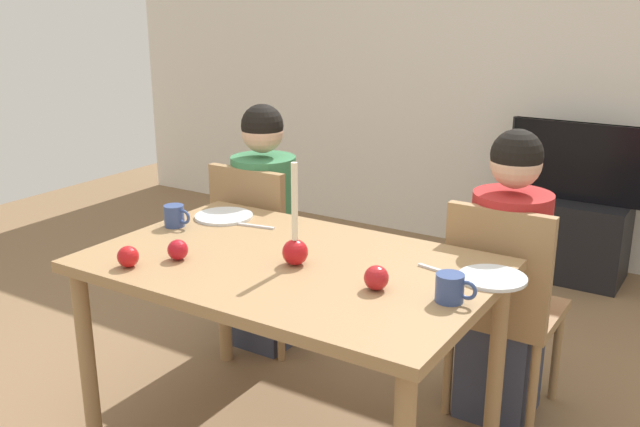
{
  "coord_description": "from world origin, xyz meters",
  "views": [
    {
      "loc": [
        1.33,
        -1.9,
        1.64
      ],
      "look_at": [
        0.0,
        0.2,
        0.87
      ],
      "focal_mm": 39.85,
      "sensor_mm": 36.0,
      "label": 1
    }
  ],
  "objects_px": {
    "dining_table": "(290,283)",
    "person_right_child": "(506,283)",
    "chair_right": "(502,299)",
    "person_left_child": "(265,232)",
    "tv": "(578,162)",
    "plate_left": "(224,216)",
    "apple_by_left_plate": "(178,250)",
    "mug_right": "(451,288)",
    "apple_near_candle": "(128,257)",
    "apple_by_right_mug": "(376,278)",
    "tv_stand": "(569,238)",
    "plate_right": "(493,278)",
    "chair_left": "(261,245)",
    "candle_centerpiece": "(295,245)",
    "mug_left": "(175,216)"
  },
  "relations": [
    {
      "from": "person_left_child",
      "to": "apple_near_candle",
      "type": "height_order",
      "value": "person_left_child"
    },
    {
      "from": "tv_stand",
      "to": "apple_by_right_mug",
      "type": "bearing_deg",
      "value": -91.8
    },
    {
      "from": "mug_right",
      "to": "chair_left",
      "type": "bearing_deg",
      "value": 152.05
    },
    {
      "from": "chair_right",
      "to": "plate_right",
      "type": "distance_m",
      "value": 0.47
    },
    {
      "from": "apple_near_candle",
      "to": "apple_by_left_plate",
      "type": "bearing_deg",
      "value": 56.22
    },
    {
      "from": "apple_near_candle",
      "to": "dining_table",
      "type": "bearing_deg",
      "value": 38.37
    },
    {
      "from": "apple_near_candle",
      "to": "apple_by_right_mug",
      "type": "xyz_separation_m",
      "value": [
        0.81,
        0.28,
        0.0
      ]
    },
    {
      "from": "chair_right",
      "to": "person_left_child",
      "type": "xyz_separation_m",
      "value": [
        -1.16,
        0.03,
        0.06
      ]
    },
    {
      "from": "candle_centerpiece",
      "to": "tv",
      "type": "bearing_deg",
      "value": 79.96
    },
    {
      "from": "person_right_child",
      "to": "tv_stand",
      "type": "distance_m",
      "value": 1.7
    },
    {
      "from": "mug_right",
      "to": "apple_near_candle",
      "type": "relative_size",
      "value": 1.75
    },
    {
      "from": "candle_centerpiece",
      "to": "plate_right",
      "type": "height_order",
      "value": "candle_centerpiece"
    },
    {
      "from": "chair_left",
      "to": "mug_right",
      "type": "bearing_deg",
      "value": -27.95
    },
    {
      "from": "chair_right",
      "to": "person_right_child",
      "type": "height_order",
      "value": "person_right_child"
    },
    {
      "from": "chair_left",
      "to": "chair_right",
      "type": "relative_size",
      "value": 1.0
    },
    {
      "from": "dining_table",
      "to": "plate_left",
      "type": "distance_m",
      "value": 0.59
    },
    {
      "from": "chair_left",
      "to": "plate_right",
      "type": "bearing_deg",
      "value": -17.69
    },
    {
      "from": "dining_table",
      "to": "mug_left",
      "type": "xyz_separation_m",
      "value": [
        -0.6,
        0.07,
        0.13
      ]
    },
    {
      "from": "tv",
      "to": "mug_left",
      "type": "bearing_deg",
      "value": -115.3
    },
    {
      "from": "dining_table",
      "to": "mug_left",
      "type": "bearing_deg",
      "value": 173.24
    },
    {
      "from": "chair_right",
      "to": "tv",
      "type": "relative_size",
      "value": 1.14
    },
    {
      "from": "dining_table",
      "to": "person_right_child",
      "type": "bearing_deg",
      "value": 47.92
    },
    {
      "from": "person_left_child",
      "to": "mug_left",
      "type": "bearing_deg",
      "value": -91.93
    },
    {
      "from": "person_left_child",
      "to": "person_right_child",
      "type": "xyz_separation_m",
      "value": [
        1.16,
        0.0,
        0.0
      ]
    },
    {
      "from": "apple_by_right_mug",
      "to": "chair_right",
      "type": "bearing_deg",
      "value": 73.2
    },
    {
      "from": "chair_right",
      "to": "apple_by_left_plate",
      "type": "xyz_separation_m",
      "value": [
        -0.91,
        -0.81,
        0.27
      ]
    },
    {
      "from": "tv",
      "to": "plate_left",
      "type": "relative_size",
      "value": 3.28
    },
    {
      "from": "plate_right",
      "to": "chair_left",
      "type": "bearing_deg",
      "value": 162.31
    },
    {
      "from": "dining_table",
      "to": "chair_right",
      "type": "distance_m",
      "value": 0.85
    },
    {
      "from": "plate_left",
      "to": "person_right_child",
      "type": "bearing_deg",
      "value": 18.88
    },
    {
      "from": "plate_left",
      "to": "apple_by_left_plate",
      "type": "xyz_separation_m",
      "value": [
        0.18,
        -0.47,
        0.03
      ]
    },
    {
      "from": "chair_right",
      "to": "tv",
      "type": "height_order",
      "value": "tv"
    },
    {
      "from": "tv",
      "to": "apple_near_candle",
      "type": "relative_size",
      "value": 10.66
    },
    {
      "from": "person_right_child",
      "to": "apple_by_left_plate",
      "type": "relative_size",
      "value": 16.13
    },
    {
      "from": "chair_right",
      "to": "person_right_child",
      "type": "bearing_deg",
      "value": 90.0
    },
    {
      "from": "person_right_child",
      "to": "apple_near_candle",
      "type": "xyz_separation_m",
      "value": [
        -1.01,
        -0.98,
        0.22
      ]
    },
    {
      "from": "tv_stand",
      "to": "plate_left",
      "type": "bearing_deg",
      "value": -115.37
    },
    {
      "from": "tv_stand",
      "to": "candle_centerpiece",
      "type": "height_order",
      "value": "candle_centerpiece"
    },
    {
      "from": "chair_left",
      "to": "apple_by_right_mug",
      "type": "distance_m",
      "value": 1.2
    },
    {
      "from": "candle_centerpiece",
      "to": "apple_near_candle",
      "type": "xyz_separation_m",
      "value": [
        -0.47,
        -0.32,
        -0.04
      ]
    },
    {
      "from": "person_left_child",
      "to": "tv_stand",
      "type": "height_order",
      "value": "person_left_child"
    },
    {
      "from": "apple_by_left_plate",
      "to": "chair_left",
      "type": "bearing_deg",
      "value": 107.17
    },
    {
      "from": "person_left_child",
      "to": "plate_right",
      "type": "bearing_deg",
      "value": -19.03
    },
    {
      "from": "plate_left",
      "to": "apple_by_left_plate",
      "type": "relative_size",
      "value": 3.32
    },
    {
      "from": "chair_right",
      "to": "candle_centerpiece",
      "type": "xyz_separation_m",
      "value": [
        -0.54,
        -0.63,
        0.31
      ]
    },
    {
      "from": "person_left_child",
      "to": "tv",
      "type": "distance_m",
      "value": 1.96
    },
    {
      "from": "apple_near_candle",
      "to": "apple_by_right_mug",
      "type": "height_order",
      "value": "apple_by_right_mug"
    },
    {
      "from": "plate_left",
      "to": "apple_near_candle",
      "type": "distance_m",
      "value": 0.61
    },
    {
      "from": "mug_right",
      "to": "tv",
      "type": "bearing_deg",
      "value": 93.89
    },
    {
      "from": "plate_right",
      "to": "apple_by_left_plate",
      "type": "relative_size",
      "value": 3.07
    }
  ]
}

